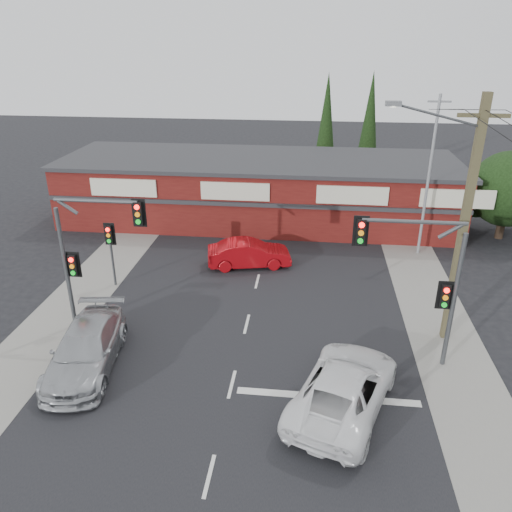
# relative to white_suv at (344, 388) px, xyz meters

# --- Properties ---
(ground) EXTENTS (120.00, 120.00, 0.00)m
(ground) POSITION_rel_white_suv_xyz_m (-4.01, 1.93, -0.81)
(ground) COLOR black
(ground) RESTS_ON ground
(road_strip) EXTENTS (14.00, 70.00, 0.01)m
(road_strip) POSITION_rel_white_suv_xyz_m (-4.01, 6.93, -0.81)
(road_strip) COLOR black
(road_strip) RESTS_ON ground
(verge_left) EXTENTS (3.00, 70.00, 0.02)m
(verge_left) POSITION_rel_white_suv_xyz_m (-12.51, 6.93, -0.80)
(verge_left) COLOR gray
(verge_left) RESTS_ON ground
(verge_right) EXTENTS (3.00, 70.00, 0.02)m
(verge_right) POSITION_rel_white_suv_xyz_m (4.49, 6.93, -0.80)
(verge_right) COLOR gray
(verge_right) RESTS_ON ground
(stop_line) EXTENTS (6.50, 0.35, 0.01)m
(stop_line) POSITION_rel_white_suv_xyz_m (-0.51, 0.43, -0.80)
(stop_line) COLOR silver
(stop_line) RESTS_ON ground
(white_suv) EXTENTS (4.52, 6.43, 1.63)m
(white_suv) POSITION_rel_white_suv_xyz_m (0.00, 0.00, 0.00)
(white_suv) COLOR white
(white_suv) RESTS_ON ground
(silver_suv) EXTENTS (3.01, 5.85, 1.62)m
(silver_suv) POSITION_rel_white_suv_xyz_m (-9.71, 1.17, -0.00)
(silver_suv) COLOR #ACAEB1
(silver_suv) RESTS_ON ground
(red_sedan) EXTENTS (4.78, 2.53, 1.50)m
(red_sedan) POSITION_rel_white_suv_xyz_m (-4.67, 11.01, -0.07)
(red_sedan) COLOR #A70A10
(red_sedan) RESTS_ON ground
(lane_dashes) EXTENTS (0.12, 39.43, 0.01)m
(lane_dashes) POSITION_rel_white_suv_xyz_m (-4.01, 2.84, -0.80)
(lane_dashes) COLOR silver
(lane_dashes) RESTS_ON ground
(shop_building) EXTENTS (27.30, 8.40, 4.22)m
(shop_building) POSITION_rel_white_suv_xyz_m (-5.01, 18.91, 1.32)
(shop_building) COLOR #531210
(shop_building) RESTS_ON ground
(tree_cluster) EXTENTS (5.90, 5.10, 5.50)m
(tree_cluster) POSITION_rel_white_suv_xyz_m (10.68, 17.37, 2.08)
(tree_cluster) COLOR #2D2116
(tree_cluster) RESTS_ON ground
(conifer_near) EXTENTS (1.80, 1.80, 9.25)m
(conifer_near) POSITION_rel_white_suv_xyz_m (-0.51, 25.93, 4.66)
(conifer_near) COLOR #2D2116
(conifer_near) RESTS_ON ground
(conifer_far) EXTENTS (1.80, 1.80, 9.25)m
(conifer_far) POSITION_rel_white_suv_xyz_m (2.99, 27.93, 4.66)
(conifer_far) COLOR #2D2116
(conifer_far) RESTS_ON ground
(traffic_mast_left) EXTENTS (3.77, 0.27, 5.97)m
(traffic_mast_left) POSITION_rel_white_suv_xyz_m (-10.44, 3.93, 3.12)
(traffic_mast_left) COLOR #47494C
(traffic_mast_left) RESTS_ON ground
(traffic_mast_right) EXTENTS (3.96, 0.27, 5.97)m
(traffic_mast_right) POSITION_rel_white_suv_xyz_m (2.85, 2.93, 3.13)
(traffic_mast_right) COLOR #47494C
(traffic_mast_right) RESTS_ON ground
(pedestal_signal) EXTENTS (0.55, 0.27, 3.38)m
(pedestal_signal) POSITION_rel_white_suv_xyz_m (-11.21, 7.93, 1.59)
(pedestal_signal) COLOR #47494C
(pedestal_signal) RESTS_ON ground
(utility_pole) EXTENTS (4.38, 0.59, 10.00)m
(utility_pole) POSITION_rel_white_suv_xyz_m (4.35, 4.91, 4.58)
(utility_pole) COLOR brown
(utility_pole) RESTS_ON ground
(steel_pole) EXTENTS (1.20, 0.16, 9.00)m
(steel_pole) POSITION_rel_white_suv_xyz_m (4.99, 13.93, 3.89)
(steel_pole) COLOR gray
(steel_pole) RESTS_ON ground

